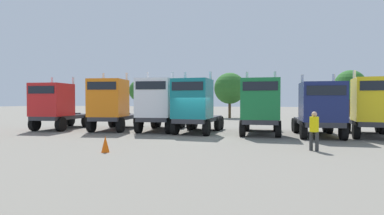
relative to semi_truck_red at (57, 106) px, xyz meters
name	(u,v)px	position (x,y,z in m)	size (l,w,h in m)	color
ground	(194,137)	(11.61, -1.73, -1.91)	(200.00, 200.00, 0.00)	slate
semi_truck_red	(57,106)	(0.00, 0.00, 0.00)	(3.01, 6.21, 4.22)	#333338
semi_truck_orange	(112,104)	(4.63, 0.36, 0.11)	(3.42, 6.75, 4.48)	#333338
semi_truck_white	(158,105)	(8.31, 0.51, 0.08)	(3.11, 6.53, 4.47)	#333338
semi_truck_teal	(195,106)	(11.25, -0.01, 0.04)	(2.77, 5.95, 4.36)	#333338
semi_truck_green	(261,106)	(15.70, 0.27, 0.04)	(2.62, 6.10, 4.32)	#333338
semi_truck_navy	(320,109)	(19.32, -0.18, -0.13)	(2.75, 6.05, 4.01)	#333338
semi_truck_yellow	(373,107)	(22.53, 0.54, 0.01)	(3.08, 6.25, 4.28)	#333338
visitor_in_hivis	(314,128)	(18.28, -5.68, -0.86)	(0.56, 0.56, 1.80)	#333333
traffic_cone_near	(105,144)	(9.23, -8.42, -1.54)	(0.36, 0.36, 0.74)	#F2590C
oak_far_left	(140,91)	(-1.17, 18.38, 1.76)	(3.05, 3.05, 5.23)	#4C3823
oak_far_centre	(230,88)	(11.08, 19.97, 2.04)	(4.16, 4.16, 6.04)	#4C3823
oak_far_right	(350,85)	(24.92, 16.51, 2.11)	(3.31, 3.31, 5.70)	#4C3823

